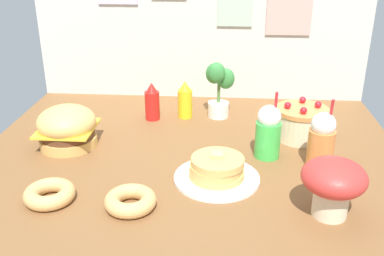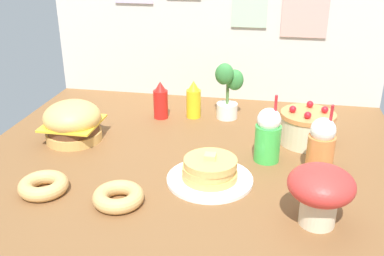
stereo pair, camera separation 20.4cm
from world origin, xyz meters
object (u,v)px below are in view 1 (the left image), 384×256
(layer_cake, at_px, (301,123))
(ketchup_bottle, at_px, (152,102))
(potted_plant, at_px, (219,87))
(mustard_bottle, at_px, (185,101))
(orange_float_cup, at_px, (322,140))
(burger, at_px, (67,127))
(cream_soda_cup, at_px, (268,132))
(donut_chocolate, at_px, (130,200))
(mushroom_stool, at_px, (333,182))
(pancake_stack, at_px, (217,171))
(donut_pink_glaze, at_px, (49,194))

(layer_cake, bearing_deg, ketchup_bottle, 166.57)
(ketchup_bottle, bearing_deg, potted_plant, 10.10)
(mustard_bottle, relative_size, orange_float_cup, 0.67)
(burger, xyz_separation_m, cream_soda_cup, (0.95, -0.04, 0.03))
(donut_chocolate, bearing_deg, mushroom_stool, 0.69)
(burger, bearing_deg, cream_soda_cup, -2.62)
(burger, distance_m, pancake_stack, 0.78)
(ketchup_bottle, relative_size, donut_chocolate, 1.08)
(cream_soda_cup, xyz_separation_m, orange_float_cup, (0.22, -0.07, 0.00))
(cream_soda_cup, distance_m, mushroom_stool, 0.49)
(mustard_bottle, relative_size, donut_pink_glaze, 1.08)
(pancake_stack, height_order, potted_plant, potted_plant)
(pancake_stack, xyz_separation_m, layer_cake, (0.41, 0.45, 0.04))
(pancake_stack, bearing_deg, mushroom_stool, -27.73)
(pancake_stack, xyz_separation_m, cream_soda_cup, (0.23, 0.23, 0.08))
(mushroom_stool, bearing_deg, mustard_bottle, 124.04)
(cream_soda_cup, bearing_deg, pancake_stack, -133.89)
(donut_chocolate, bearing_deg, orange_float_cup, 27.07)
(cream_soda_cup, xyz_separation_m, donut_chocolate, (-0.54, -0.46, -0.09))
(pancake_stack, xyz_separation_m, mustard_bottle, (-0.19, 0.68, 0.05))
(donut_pink_glaze, bearing_deg, mustard_bottle, 63.49)
(layer_cake, relative_size, ketchup_bottle, 1.25)
(mustard_bottle, height_order, cream_soda_cup, cream_soda_cup)
(burger, xyz_separation_m, donut_pink_glaze, (0.09, -0.48, -0.06))
(cream_soda_cup, bearing_deg, potted_plant, 116.53)
(ketchup_bottle, height_order, donut_chocolate, ketchup_bottle)
(ketchup_bottle, relative_size, donut_pink_glaze, 1.08)
(layer_cake, height_order, orange_float_cup, orange_float_cup)
(potted_plant, bearing_deg, pancake_stack, -89.26)
(orange_float_cup, bearing_deg, donut_chocolate, -152.93)
(burger, distance_m, cream_soda_cup, 0.95)
(burger, bearing_deg, donut_pink_glaze, -79.67)
(donut_pink_glaze, relative_size, mushroom_stool, 0.85)
(mustard_bottle, height_order, donut_pink_glaze, mustard_bottle)
(ketchup_bottle, height_order, mustard_bottle, same)
(pancake_stack, relative_size, layer_cake, 1.36)
(pancake_stack, relative_size, mustard_bottle, 1.70)
(burger, bearing_deg, ketchup_bottle, 45.69)
(layer_cake, bearing_deg, burger, -171.16)
(ketchup_bottle, bearing_deg, mushroom_stool, -47.53)
(potted_plant, relative_size, mushroom_stool, 1.39)
(mustard_bottle, bearing_deg, donut_pink_glaze, -116.51)
(layer_cake, bearing_deg, mushroom_stool, -89.38)
(donut_chocolate, bearing_deg, cream_soda_cup, 40.44)
(mustard_bottle, height_order, mushroom_stool, mushroom_stool)
(ketchup_bottle, relative_size, mushroom_stool, 0.91)
(ketchup_bottle, bearing_deg, cream_soda_cup, -34.26)
(burger, height_order, pancake_stack, burger)
(potted_plant, bearing_deg, donut_chocolate, -108.26)
(layer_cake, height_order, mustard_bottle, mustard_bottle)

